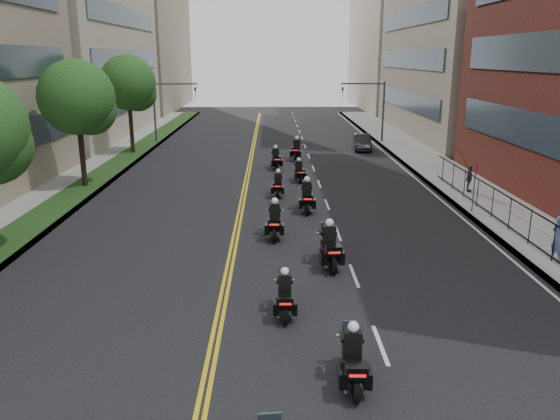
# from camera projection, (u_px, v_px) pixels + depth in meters

# --- Properties ---
(sidewalk_right) EXTENTS (4.00, 90.00, 0.15)m
(sidewalk_right) POSITION_uv_depth(u_px,v_px,m) (458.00, 182.00, 34.61)
(sidewalk_right) COLOR gray
(sidewalk_right) RESTS_ON ground
(sidewalk_left) EXTENTS (4.00, 90.00, 0.15)m
(sidewalk_left) POSITION_uv_depth(u_px,v_px,m) (78.00, 184.00, 34.24)
(sidewalk_left) COLOR gray
(sidewalk_left) RESTS_ON ground
(grass_strip) EXTENTS (2.00, 90.00, 0.04)m
(grass_strip) POSITION_uv_depth(u_px,v_px,m) (91.00, 182.00, 34.23)
(grass_strip) COLOR #1E3A15
(grass_strip) RESTS_ON sidewalk_left
(building_right_far) EXTENTS (15.00, 28.00, 26.00)m
(building_right_far) POSITION_uv_depth(u_px,v_px,m) (412.00, 21.00, 82.26)
(building_right_far) COLOR #A69586
(building_right_far) RESTS_ON ground
(building_left_far) EXTENTS (16.00, 28.00, 26.00)m
(building_left_far) POSITION_uv_depth(u_px,v_px,m) (123.00, 20.00, 81.58)
(building_left_far) COLOR gray
(building_left_far) RESTS_ON ground
(iron_fence) EXTENTS (0.05, 28.00, 1.50)m
(iron_fence) POSITION_uv_depth(u_px,v_px,m) (541.00, 234.00, 21.86)
(iron_fence) COLOR black
(iron_fence) RESTS_ON sidewalk_right
(street_trees) EXTENTS (4.40, 38.40, 7.98)m
(street_trees) POSITION_uv_depth(u_px,v_px,m) (43.00, 112.00, 26.73)
(street_trees) COLOR black
(street_trees) RESTS_ON ground
(traffic_signal_right) EXTENTS (4.09, 0.20, 5.60)m
(traffic_signal_right) POSITION_uv_depth(u_px,v_px,m) (373.00, 103.00, 49.95)
(traffic_signal_right) COLOR #3F3F44
(traffic_signal_right) RESTS_ON ground
(traffic_signal_left) EXTENTS (4.09, 0.20, 5.60)m
(traffic_signal_left) POSITION_uv_depth(u_px,v_px,m) (165.00, 103.00, 49.66)
(traffic_signal_left) COLOR #3F3F44
(traffic_signal_left) RESTS_ON ground
(motorcycle_1) EXTENTS (0.52, 2.22, 1.64)m
(motorcycle_1) POSITION_uv_depth(u_px,v_px,m) (353.00, 361.00, 13.24)
(motorcycle_1) COLOR black
(motorcycle_1) RESTS_ON ground
(motorcycle_2) EXTENTS (0.47, 2.07, 1.53)m
(motorcycle_2) POSITION_uv_depth(u_px,v_px,m) (285.00, 297.00, 16.87)
(motorcycle_2) COLOR black
(motorcycle_2) RESTS_ON ground
(motorcycle_3) EXTENTS (0.64, 2.53, 1.86)m
(motorcycle_3) POSITION_uv_depth(u_px,v_px,m) (330.00, 248.00, 20.77)
(motorcycle_3) COLOR black
(motorcycle_3) RESTS_ON ground
(motorcycle_4) EXTENTS (0.56, 2.41, 1.78)m
(motorcycle_4) POSITION_uv_depth(u_px,v_px,m) (275.00, 222.00, 24.16)
(motorcycle_4) COLOR black
(motorcycle_4) RESTS_ON ground
(motorcycle_5) EXTENTS (0.57, 2.47, 1.82)m
(motorcycle_5) POSITION_uv_depth(u_px,v_px,m) (307.00, 198.00, 28.22)
(motorcycle_5) COLOR black
(motorcycle_5) RESTS_ON ground
(motorcycle_6) EXTENTS (0.54, 2.15, 1.59)m
(motorcycle_6) POSITION_uv_depth(u_px,v_px,m) (278.00, 186.00, 31.30)
(motorcycle_6) COLOR black
(motorcycle_6) RESTS_ON ground
(motorcycle_7) EXTENTS (0.61, 2.08, 1.54)m
(motorcycle_7) POSITION_uv_depth(u_px,v_px,m) (299.00, 172.00, 35.02)
(motorcycle_7) COLOR black
(motorcycle_7) RESTS_ON ground
(motorcycle_8) EXTENTS (0.67, 2.32, 1.71)m
(motorcycle_8) POSITION_uv_depth(u_px,v_px,m) (276.00, 160.00, 38.93)
(motorcycle_8) COLOR black
(motorcycle_8) RESTS_ON ground
(motorcycle_9) EXTENTS (0.76, 2.49, 1.84)m
(motorcycle_9) POSITION_uv_depth(u_px,v_px,m) (296.00, 151.00, 42.37)
(motorcycle_9) COLOR black
(motorcycle_9) RESTS_ON ground
(parked_sedan) EXTENTS (1.75, 4.12, 1.32)m
(parked_sedan) POSITION_uv_depth(u_px,v_px,m) (362.00, 142.00, 46.94)
(parked_sedan) COLOR black
(parked_sedan) RESTS_ON ground
(pedestrian_a) EXTENTS (0.62, 0.76, 1.80)m
(pedestrian_a) POSITION_uv_depth(u_px,v_px,m) (559.00, 238.00, 20.92)
(pedestrian_a) COLOR #4D618E
(pedestrian_a) RESTS_ON sidewalk_right
(pedestrian_c) EXTENTS (0.64, 0.98, 1.54)m
(pedestrian_c) POSITION_uv_depth(u_px,v_px,m) (469.00, 179.00, 31.75)
(pedestrian_c) COLOR #3F4047
(pedestrian_c) RESTS_ON sidewalk_right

